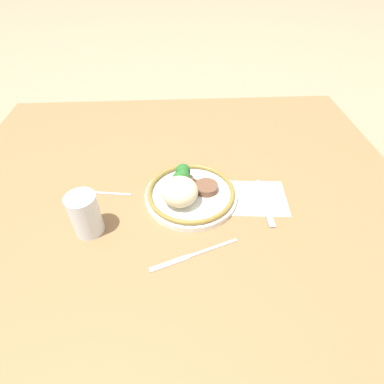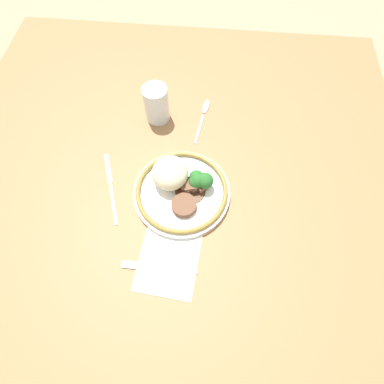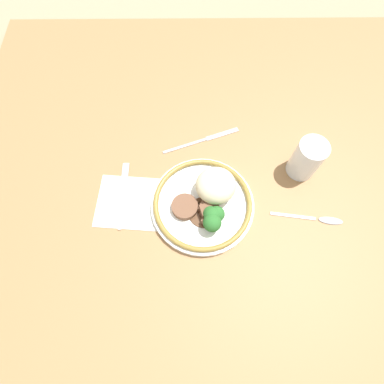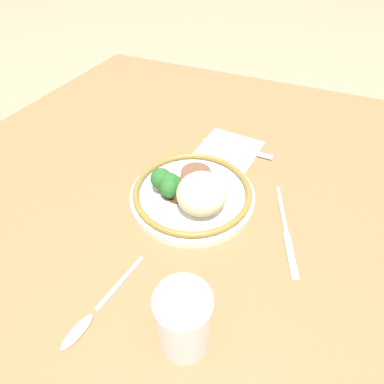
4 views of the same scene
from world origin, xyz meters
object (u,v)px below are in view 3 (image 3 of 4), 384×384
plate (206,201)px  spoon (321,219)px  juice_glass (306,160)px  knife (204,140)px  fork (124,188)px

plate → spoon: bearing=-8.2°
juice_glass → spoon: size_ratio=0.63×
juice_glass → spoon: 0.14m
juice_glass → knife: bearing=159.5°
plate → knife: size_ratio=1.20×
juice_glass → fork: juice_glass is taller
plate → fork: size_ratio=1.39×
fork → spoon: (0.47, -0.08, -0.00)m
juice_glass → knife: size_ratio=0.53×
fork → knife: fork is taller
plate → juice_glass: (0.24, 0.09, 0.02)m
juice_glass → knife: 0.26m
plate → knife: bearing=89.7°
plate → spoon: plate is taller
fork → juice_glass: bearing=-82.7°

